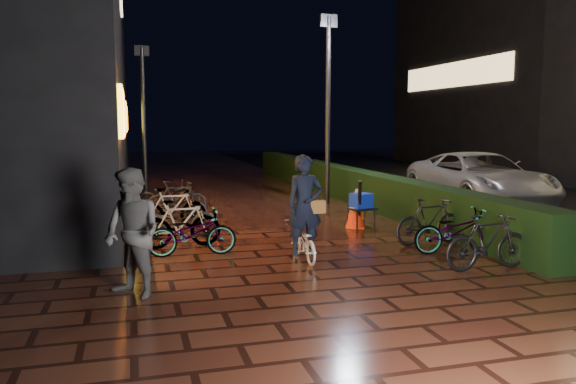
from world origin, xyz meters
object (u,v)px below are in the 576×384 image
object	(u,v)px
bystander_person	(133,233)
traffic_barrier	(356,208)
van	(479,178)
cart_assembly	(361,203)
cyclist	(304,222)

from	to	relation	value
bystander_person	traffic_barrier	size ratio (longest dim) A/B	1.02
van	cart_assembly	bearing A→B (deg)	-147.68
cyclist	van	bearing A→B (deg)	36.62
van	cart_assembly	size ratio (longest dim) A/B	4.87
traffic_barrier	cart_assembly	world-z (taller)	cart_assembly
cyclist	cart_assembly	size ratio (longest dim) A/B	1.64
bystander_person	van	distance (m)	11.99
bystander_person	van	bearing A→B (deg)	83.83
bystander_person	cart_assembly	xyz separation A→B (m)	(5.11, 4.06, -0.32)
bystander_person	cyclist	size ratio (longest dim) A/B	0.97
van	cart_assembly	world-z (taller)	van
cart_assembly	cyclist	bearing A→B (deg)	-129.30
cyclist	cart_assembly	bearing A→B (deg)	50.70
van	cyclist	bearing A→B (deg)	-138.77
cart_assembly	van	bearing A→B (deg)	27.71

